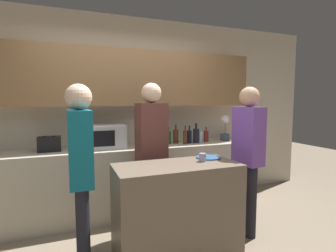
% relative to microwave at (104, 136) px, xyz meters
% --- Properties ---
extents(back_wall, '(6.40, 0.40, 2.70)m').
position_rel_microwave_xyz_m(back_wall, '(0.31, 0.27, 0.48)').
color(back_wall, beige).
rests_on(back_wall, ground_plane).
extents(back_counter, '(3.60, 0.62, 0.91)m').
position_rel_microwave_xyz_m(back_counter, '(0.31, -0.00, -0.61)').
color(back_counter, '#B7AD99').
rests_on(back_counter, ground_plane).
extents(kitchen_island, '(1.21, 0.55, 0.91)m').
position_rel_microwave_xyz_m(kitchen_island, '(0.55, -1.13, -0.61)').
color(kitchen_island, brown).
rests_on(kitchen_island, ground_plane).
extents(microwave, '(0.52, 0.39, 0.30)m').
position_rel_microwave_xyz_m(microwave, '(0.00, 0.00, 0.00)').
color(microwave, '#B7BABC').
rests_on(microwave, back_counter).
extents(toaster, '(0.26, 0.16, 0.18)m').
position_rel_microwave_xyz_m(toaster, '(-0.65, 0.00, -0.06)').
color(toaster, black).
rests_on(toaster, back_counter).
extents(potted_plant, '(0.14, 0.14, 0.39)m').
position_rel_microwave_xyz_m(potted_plant, '(1.83, 0.00, 0.05)').
color(potted_plant, '#333D4C').
rests_on(potted_plant, back_counter).
extents(bottle_0, '(0.08, 0.08, 0.22)m').
position_rel_microwave_xyz_m(bottle_0, '(0.80, 0.05, -0.06)').
color(bottle_0, '#194723').
rests_on(bottle_0, back_counter).
extents(bottle_1, '(0.07, 0.07, 0.24)m').
position_rel_microwave_xyz_m(bottle_1, '(0.90, 0.01, -0.06)').
color(bottle_1, '#194723').
rests_on(bottle_1, back_counter).
extents(bottle_2, '(0.08, 0.08, 0.27)m').
position_rel_microwave_xyz_m(bottle_2, '(1.01, 0.01, -0.05)').
color(bottle_2, '#472814').
rests_on(bottle_2, back_counter).
extents(bottle_3, '(0.06, 0.06, 0.27)m').
position_rel_microwave_xyz_m(bottle_3, '(1.10, -0.10, -0.05)').
color(bottle_3, '#472814').
rests_on(bottle_3, back_counter).
extents(bottle_4, '(0.07, 0.07, 0.25)m').
position_rel_microwave_xyz_m(bottle_4, '(1.20, -0.03, -0.05)').
color(bottle_4, black).
rests_on(bottle_4, back_counter).
extents(bottle_5, '(0.09, 0.09, 0.29)m').
position_rel_microwave_xyz_m(bottle_5, '(1.30, -0.06, -0.04)').
color(bottle_5, black).
rests_on(bottle_5, back_counter).
extents(bottle_6, '(0.06, 0.06, 0.22)m').
position_rel_microwave_xyz_m(bottle_6, '(1.38, -0.03, -0.06)').
color(bottle_6, silver).
rests_on(bottle_6, back_counter).
extents(bottle_7, '(0.07, 0.07, 0.23)m').
position_rel_microwave_xyz_m(bottle_7, '(1.49, -0.01, -0.06)').
color(bottle_7, maroon).
rests_on(bottle_7, back_counter).
extents(plate_on_island, '(0.26, 0.26, 0.01)m').
position_rel_microwave_xyz_m(plate_on_island, '(0.97, -1.00, -0.15)').
color(plate_on_island, '#2D5684').
rests_on(plate_on_island, kitchen_island).
extents(cup_0, '(0.07, 0.07, 0.08)m').
position_rel_microwave_xyz_m(cup_0, '(0.83, -1.11, -0.11)').
color(cup_0, '#9089B7').
rests_on(cup_0, kitchen_island).
extents(person_left, '(0.37, 0.24, 1.72)m').
position_rel_microwave_xyz_m(person_left, '(0.46, -0.59, -0.03)').
color(person_left, black).
rests_on(person_left, ground_plane).
extents(person_center, '(0.22, 0.35, 1.67)m').
position_rel_microwave_xyz_m(person_center, '(1.43, -1.06, -0.06)').
color(person_center, black).
rests_on(person_center, ground_plane).
extents(person_right, '(0.22, 0.34, 1.66)m').
position_rel_microwave_xyz_m(person_right, '(-0.34, -1.13, -0.07)').
color(person_right, black).
rests_on(person_right, ground_plane).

